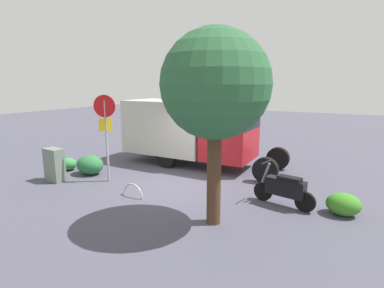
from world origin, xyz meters
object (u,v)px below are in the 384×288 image
object	(u,v)px
stop_sign	(106,125)
bike_rack_hoop	(133,196)
motorcycle	(285,189)
street_tree	(215,86)
box_truck_near	(190,129)
utility_cabinet	(54,165)

from	to	relation	value
stop_sign	bike_rack_hoop	distance (m)	2.76
motorcycle	street_tree	size ratio (longest dim) A/B	0.38
motorcycle	street_tree	xyz separation A→B (m)	(1.34, 1.88, 2.84)
box_truck_near	bike_rack_hoop	world-z (taller)	box_truck_near
box_truck_near	stop_sign	distance (m)	3.77
utility_cabinet	street_tree	bearing A→B (deg)	177.04
box_truck_near	street_tree	world-z (taller)	street_tree
bike_rack_hoop	stop_sign	bearing A→B (deg)	-23.78
motorcycle	stop_sign	xyz separation A→B (m)	(5.95, 0.69, 1.51)
box_truck_near	stop_sign	bearing A→B (deg)	-111.87
stop_sign	bike_rack_hoop	size ratio (longest dim) A/B	3.58
motorcycle	stop_sign	world-z (taller)	stop_sign
street_tree	bike_rack_hoop	world-z (taller)	street_tree
stop_sign	street_tree	xyz separation A→B (m)	(-4.61, 1.19, 1.33)
stop_sign	motorcycle	bearing A→B (deg)	-173.35
stop_sign	street_tree	world-z (taller)	street_tree
utility_cabinet	bike_rack_hoop	distance (m)	3.47
utility_cabinet	motorcycle	bearing A→B (deg)	-168.49
street_tree	bike_rack_hoop	xyz separation A→B (m)	(2.89, -0.43, -3.36)
motorcycle	street_tree	distance (m)	3.66
box_truck_near	motorcycle	world-z (taller)	box_truck_near
box_truck_near	motorcycle	bearing A→B (deg)	-31.11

